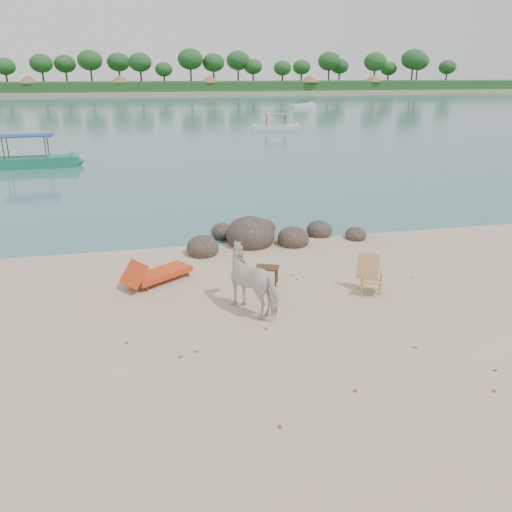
{
  "coord_description": "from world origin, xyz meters",
  "views": [
    {
      "loc": [
        -3.28,
        -9.89,
        5.5
      ],
      "look_at": [
        -0.72,
        2.0,
        1.0
      ],
      "focal_mm": 35.0,
      "sensor_mm": 36.0,
      "label": 1
    }
  ],
  "objects_px": {
    "side_table": "(267,276)",
    "deck_chair": "(372,277)",
    "boulders": "(260,237)",
    "boat_near": "(25,141)",
    "cow": "(255,281)",
    "lounge_chair": "(161,271)"
  },
  "relations": [
    {
      "from": "deck_chair",
      "to": "boulders",
      "type": "bearing_deg",
      "value": 135.75
    },
    {
      "from": "boulders",
      "to": "deck_chair",
      "type": "relative_size",
      "value": 6.43
    },
    {
      "from": "boulders",
      "to": "boat_near",
      "type": "bearing_deg",
      "value": 121.95
    },
    {
      "from": "cow",
      "to": "side_table",
      "type": "distance_m",
      "value": 1.65
    },
    {
      "from": "side_table",
      "to": "deck_chair",
      "type": "bearing_deg",
      "value": -2.81
    },
    {
      "from": "cow",
      "to": "lounge_chair",
      "type": "bearing_deg",
      "value": -78.9
    },
    {
      "from": "lounge_chair",
      "to": "deck_chair",
      "type": "distance_m",
      "value": 5.72
    },
    {
      "from": "boulders",
      "to": "side_table",
      "type": "bearing_deg",
      "value": -99.5
    },
    {
      "from": "deck_chair",
      "to": "cow",
      "type": "bearing_deg",
      "value": -151.83
    },
    {
      "from": "cow",
      "to": "deck_chair",
      "type": "height_order",
      "value": "cow"
    },
    {
      "from": "cow",
      "to": "side_table",
      "type": "bearing_deg",
      "value": -147.05
    },
    {
      "from": "side_table",
      "to": "boulders",
      "type": "bearing_deg",
      "value": 102.52
    },
    {
      "from": "boulders",
      "to": "cow",
      "type": "relative_size",
      "value": 3.42
    },
    {
      "from": "cow",
      "to": "side_table",
      "type": "height_order",
      "value": "cow"
    },
    {
      "from": "lounge_chair",
      "to": "boat_near",
      "type": "relative_size",
      "value": 0.33
    },
    {
      "from": "lounge_chair",
      "to": "cow",
      "type": "bearing_deg",
      "value": -80.39
    },
    {
      "from": "side_table",
      "to": "deck_chair",
      "type": "height_order",
      "value": "deck_chair"
    },
    {
      "from": "lounge_chair",
      "to": "deck_chair",
      "type": "relative_size",
      "value": 2.19
    },
    {
      "from": "boulders",
      "to": "deck_chair",
      "type": "height_order",
      "value": "deck_chair"
    },
    {
      "from": "side_table",
      "to": "deck_chair",
      "type": "xyz_separation_m",
      "value": [
        2.52,
        -1.17,
        0.24
      ]
    },
    {
      "from": "boat_near",
      "to": "boulders",
      "type": "bearing_deg",
      "value": -60.76
    },
    {
      "from": "deck_chair",
      "to": "boat_near",
      "type": "bearing_deg",
      "value": 143.44
    }
  ]
}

